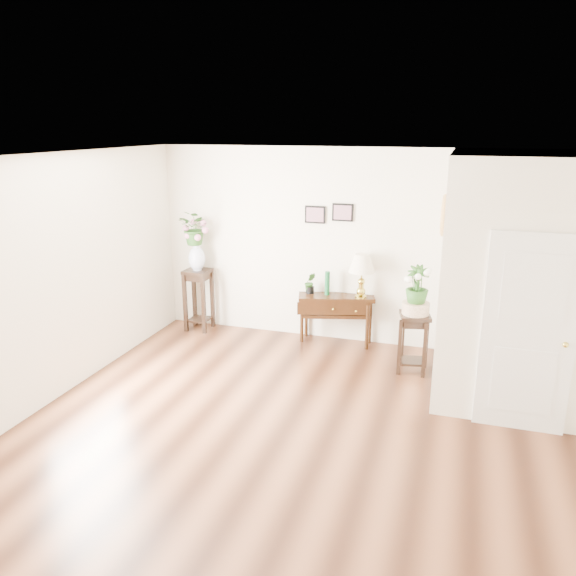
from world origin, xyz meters
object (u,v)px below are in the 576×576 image
at_px(table_lamp, 362,274).
at_px(plant_stand_b, 413,343).
at_px(console_table, 336,319).
at_px(plant_stand_a, 199,300).

height_order(table_lamp, plant_stand_b, table_lamp).
xyz_separation_m(table_lamp, plant_stand_b, (0.82, -0.68, -0.68)).
relative_size(console_table, plant_stand_b, 1.38).
distance_m(console_table, plant_stand_b, 1.36).
distance_m(console_table, plant_stand_a, 2.16).
bearing_deg(plant_stand_a, table_lamp, 1.93).
xyz_separation_m(console_table, plant_stand_a, (-2.16, -0.08, 0.12)).
xyz_separation_m(console_table, table_lamp, (0.35, 0.00, 0.71)).
bearing_deg(table_lamp, plant_stand_a, -178.07).
distance_m(console_table, table_lamp, 0.79).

